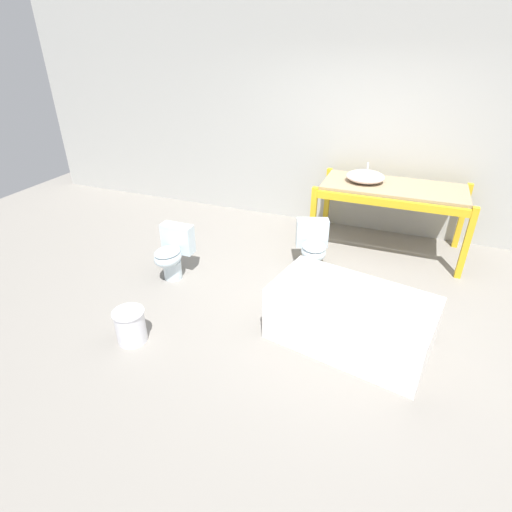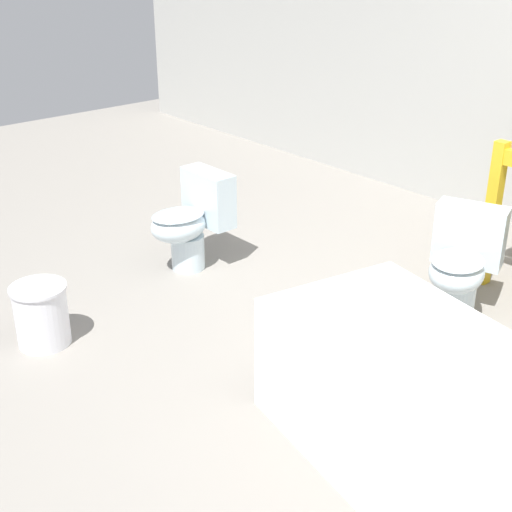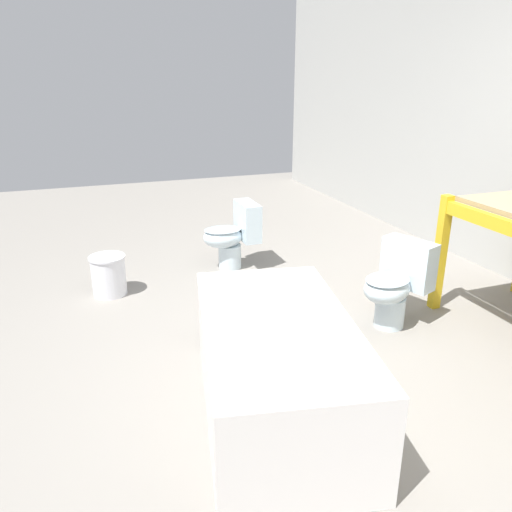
{
  "view_description": "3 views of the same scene",
  "coord_description": "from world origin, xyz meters",
  "px_view_note": "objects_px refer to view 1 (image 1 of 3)",
  "views": [
    {
      "loc": [
        0.67,
        -3.53,
        2.54
      ],
      "look_at": [
        -0.62,
        -0.24,
        0.58
      ],
      "focal_mm": 28.0,
      "sensor_mm": 36.0,
      "label": 1
    },
    {
      "loc": [
        1.68,
        -2.51,
        2.0
      ],
      "look_at": [
        -0.78,
        -0.37,
        0.49
      ],
      "focal_mm": 50.0,
      "sensor_mm": 36.0,
      "label": 2
    },
    {
      "loc": [
        2.48,
        -1.39,
        1.72
      ],
      "look_at": [
        -0.7,
        -0.23,
        0.48
      ],
      "focal_mm": 35.0,
      "sensor_mm": 36.0,
      "label": 3
    }
  ],
  "objects_px": {
    "toilet_far": "(313,246)",
    "bucket_white": "(130,325)",
    "sink_basin": "(365,177)",
    "bathtub_main": "(350,315)",
    "toilet_near": "(173,252)"
  },
  "relations": [
    {
      "from": "bathtub_main",
      "to": "bucket_white",
      "type": "relative_size",
      "value": 4.6
    },
    {
      "from": "bathtub_main",
      "to": "toilet_near",
      "type": "distance_m",
      "value": 2.18
    },
    {
      "from": "toilet_near",
      "to": "toilet_far",
      "type": "height_order",
      "value": "same"
    },
    {
      "from": "sink_basin",
      "to": "bathtub_main",
      "type": "distance_m",
      "value": 2.19
    },
    {
      "from": "toilet_far",
      "to": "bucket_white",
      "type": "relative_size",
      "value": 1.84
    },
    {
      "from": "bucket_white",
      "to": "sink_basin",
      "type": "bearing_deg",
      "value": 59.28
    },
    {
      "from": "bathtub_main",
      "to": "bucket_white",
      "type": "bearing_deg",
      "value": -148.14
    },
    {
      "from": "sink_basin",
      "to": "toilet_far",
      "type": "xyz_separation_m",
      "value": [
        -0.41,
        -0.9,
        -0.64
      ]
    },
    {
      "from": "bathtub_main",
      "to": "sink_basin",
      "type": "bearing_deg",
      "value": 107.66
    },
    {
      "from": "sink_basin",
      "to": "bucket_white",
      "type": "relative_size",
      "value": 1.45
    },
    {
      "from": "sink_basin",
      "to": "bucket_white",
      "type": "bearing_deg",
      "value": -120.72
    },
    {
      "from": "sink_basin",
      "to": "toilet_near",
      "type": "height_order",
      "value": "sink_basin"
    },
    {
      "from": "sink_basin",
      "to": "bathtub_main",
      "type": "height_order",
      "value": "sink_basin"
    },
    {
      "from": "toilet_near",
      "to": "toilet_far",
      "type": "relative_size",
      "value": 1.0
    },
    {
      "from": "bathtub_main",
      "to": "toilet_near",
      "type": "relative_size",
      "value": 2.5
    }
  ]
}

